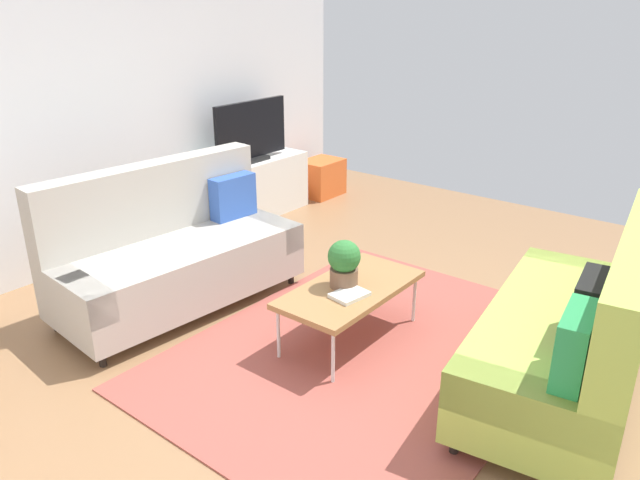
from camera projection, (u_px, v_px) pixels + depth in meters
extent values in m
plane|color=#936B47|center=(349.00, 348.00, 4.26)|extent=(7.68, 7.68, 0.00)
cube|color=silver|center=(93.00, 100.00, 5.33)|extent=(6.40, 0.12, 2.90)
cube|color=#9E4C42|center=(369.00, 351.00, 4.21)|extent=(2.90, 2.20, 0.01)
cube|color=#B2ADA3|center=(180.00, 268.00, 4.74)|extent=(1.97, 1.00, 0.44)
cube|color=#B2ADA3|center=(151.00, 199.00, 4.76)|extent=(1.91, 0.37, 0.56)
cube|color=#B2ADA3|center=(261.00, 227.00, 5.27)|extent=(0.27, 0.85, 0.22)
cube|color=#B2ADA3|center=(73.00, 291.00, 4.12)|extent=(0.27, 0.85, 0.22)
cylinder|color=black|center=(291.00, 278.00, 5.21)|extent=(0.05, 0.05, 0.10)
cylinder|color=black|center=(103.00, 359.00, 4.03)|extent=(0.05, 0.05, 0.10)
cylinder|color=black|center=(240.00, 256.00, 5.64)|extent=(0.05, 0.05, 0.10)
cylinder|color=black|center=(57.00, 324.00, 4.47)|extent=(0.05, 0.05, 0.10)
cube|color=#3359B2|center=(233.00, 197.00, 5.13)|extent=(0.41, 0.17, 0.36)
cube|color=#A3BC4C|center=(560.00, 345.00, 3.69)|extent=(2.00, 1.09, 0.44)
cube|color=#A3BC4C|center=(633.00, 283.00, 3.35)|extent=(1.91, 0.45, 0.56)
cube|color=#A3BC4C|center=(529.00, 406.00, 2.97)|extent=(0.31, 0.86, 0.22)
cube|color=#A3BC4C|center=(585.00, 277.00, 4.33)|extent=(0.31, 0.86, 0.22)
cylinder|color=black|center=(454.00, 446.00, 3.26)|extent=(0.05, 0.05, 0.10)
cylinder|color=black|center=(530.00, 312.00, 4.64)|extent=(0.05, 0.05, 0.10)
cylinder|color=black|center=(628.00, 335.00, 4.32)|extent=(0.05, 0.05, 0.10)
cube|color=#288C4C|center=(575.00, 345.00, 2.94)|extent=(0.42, 0.19, 0.36)
cube|color=black|center=(589.00, 307.00, 3.30)|extent=(0.42, 0.19, 0.36)
cube|color=#9E7042|center=(351.00, 289.00, 4.22)|extent=(1.10, 0.56, 0.04)
cylinder|color=silver|center=(278.00, 334.00, 4.07)|extent=(0.02, 0.02, 0.38)
cylinder|color=silver|center=(363.00, 283.00, 4.79)|extent=(0.02, 0.02, 0.38)
cylinder|color=silver|center=(333.00, 357.00, 3.80)|extent=(0.02, 0.02, 0.38)
cylinder|color=silver|center=(414.00, 300.00, 4.53)|extent=(0.02, 0.02, 0.38)
cube|color=silver|center=(252.00, 189.00, 6.70)|extent=(1.40, 0.44, 0.64)
cube|color=black|center=(252.00, 159.00, 6.56)|extent=(0.36, 0.20, 0.04)
cube|color=black|center=(251.00, 130.00, 6.45)|extent=(1.00, 0.05, 0.60)
cube|color=orange|center=(321.00, 178.00, 7.48)|extent=(0.52, 0.40, 0.44)
cylinder|color=brown|center=(344.00, 277.00, 4.19)|extent=(0.19, 0.19, 0.13)
sphere|color=#2D7233|center=(344.00, 256.00, 4.14)|extent=(0.23, 0.23, 0.23)
cube|color=silver|center=(350.00, 295.00, 4.07)|extent=(0.27, 0.22, 0.03)
cylinder|color=silver|center=(207.00, 165.00, 6.17)|extent=(0.08, 0.08, 0.13)
cylinder|color=#33B29E|center=(217.00, 159.00, 6.26)|extent=(0.12, 0.12, 0.19)
cylinder|color=#262626|center=(236.00, 159.00, 6.35)|extent=(0.05, 0.05, 0.14)
cylinder|color=silver|center=(243.00, 154.00, 6.41)|extent=(0.05, 0.05, 0.22)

